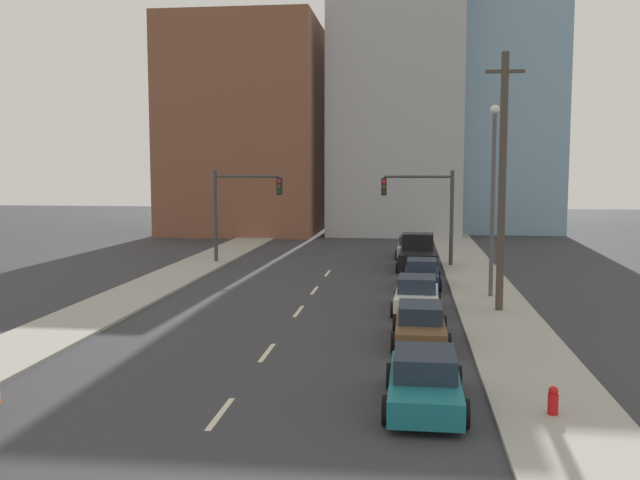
{
  "coord_description": "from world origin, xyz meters",
  "views": [
    {
      "loc": [
        4.63,
        -9.76,
        6.19
      ],
      "look_at": [
        -0.16,
        29.05,
        2.2
      ],
      "focal_mm": 40.0,
      "sensor_mm": 36.0,
      "label": 1
    }
  ],
  "objects_px": {
    "traffic_signal_right": "(431,204)",
    "sedan_brown": "(420,325)",
    "sedan_white": "(417,296)",
    "sedan_navy": "(422,274)",
    "traffic_signal_left": "(235,203)",
    "pickup_truck_black": "(417,255)",
    "fire_hydrant": "(553,403)",
    "sedan_silver": "(411,247)",
    "utility_pole_right_mid": "(502,181)",
    "street_lamp": "(493,189)",
    "sedan_teal": "(425,381)"
  },
  "relations": [
    {
      "from": "traffic_signal_right",
      "to": "sedan_brown",
      "type": "xyz_separation_m",
      "value": [
        -0.92,
        -19.81,
        -3.27
      ]
    },
    {
      "from": "sedan_teal",
      "to": "sedan_silver",
      "type": "bearing_deg",
      "value": 90.97
    },
    {
      "from": "traffic_signal_right",
      "to": "fire_hydrant",
      "type": "distance_m",
      "value": 27.48
    },
    {
      "from": "pickup_truck_black",
      "to": "sedan_navy",
      "type": "bearing_deg",
      "value": -87.06
    },
    {
      "from": "traffic_signal_left",
      "to": "sedan_brown",
      "type": "bearing_deg",
      "value": -59.8
    },
    {
      "from": "traffic_signal_left",
      "to": "sedan_navy",
      "type": "distance_m",
      "value": 14.56
    },
    {
      "from": "fire_hydrant",
      "to": "sedan_teal",
      "type": "distance_m",
      "value": 3.19
    },
    {
      "from": "traffic_signal_right",
      "to": "pickup_truck_black",
      "type": "xyz_separation_m",
      "value": [
        -0.78,
        -1.13,
        -3.07
      ]
    },
    {
      "from": "traffic_signal_right",
      "to": "utility_pole_right_mid",
      "type": "relative_size",
      "value": 0.55
    },
    {
      "from": "utility_pole_right_mid",
      "to": "sedan_white",
      "type": "distance_m",
      "value": 6.03
    },
    {
      "from": "street_lamp",
      "to": "sedan_navy",
      "type": "distance_m",
      "value": 6.23
    },
    {
      "from": "sedan_teal",
      "to": "sedan_silver",
      "type": "relative_size",
      "value": 1.04
    },
    {
      "from": "traffic_signal_left",
      "to": "pickup_truck_black",
      "type": "bearing_deg",
      "value": -5.52
    },
    {
      "from": "sedan_white",
      "to": "sedan_navy",
      "type": "xyz_separation_m",
      "value": [
        0.32,
        6.35,
        -0.02
      ]
    },
    {
      "from": "sedan_brown",
      "to": "sedan_navy",
      "type": "distance_m",
      "value": 11.93
    },
    {
      "from": "traffic_signal_left",
      "to": "sedan_brown",
      "type": "height_order",
      "value": "traffic_signal_left"
    },
    {
      "from": "sedan_teal",
      "to": "sedan_navy",
      "type": "relative_size",
      "value": 1.06
    },
    {
      "from": "utility_pole_right_mid",
      "to": "sedan_navy",
      "type": "relative_size",
      "value": 2.48
    },
    {
      "from": "traffic_signal_left",
      "to": "fire_hydrant",
      "type": "height_order",
      "value": "traffic_signal_left"
    },
    {
      "from": "traffic_signal_left",
      "to": "sedan_brown",
      "type": "xyz_separation_m",
      "value": [
        11.53,
        -19.81,
        -3.27
      ]
    },
    {
      "from": "sedan_brown",
      "to": "sedan_white",
      "type": "distance_m",
      "value": 5.57
    },
    {
      "from": "sedan_brown",
      "to": "pickup_truck_black",
      "type": "height_order",
      "value": "pickup_truck_black"
    },
    {
      "from": "sedan_teal",
      "to": "sedan_silver",
      "type": "distance_m",
      "value": 31.1
    },
    {
      "from": "fire_hydrant",
      "to": "sedan_silver",
      "type": "relative_size",
      "value": 0.19
    },
    {
      "from": "traffic_signal_right",
      "to": "utility_pole_right_mid",
      "type": "bearing_deg",
      "value": -79.84
    },
    {
      "from": "sedan_silver",
      "to": "street_lamp",
      "type": "bearing_deg",
      "value": -74.88
    },
    {
      "from": "fire_hydrant",
      "to": "pickup_truck_black",
      "type": "xyz_separation_m",
      "value": [
        -2.99,
        26.03,
        0.44
      ]
    },
    {
      "from": "sedan_silver",
      "to": "fire_hydrant",
      "type": "bearing_deg",
      "value": -82.48
    },
    {
      "from": "utility_pole_right_mid",
      "to": "sedan_silver",
      "type": "height_order",
      "value": "utility_pole_right_mid"
    },
    {
      "from": "traffic_signal_right",
      "to": "sedan_teal",
      "type": "bearing_deg",
      "value": -91.98
    },
    {
      "from": "street_lamp",
      "to": "sedan_navy",
      "type": "height_order",
      "value": "street_lamp"
    },
    {
      "from": "traffic_signal_right",
      "to": "street_lamp",
      "type": "relative_size",
      "value": 0.66
    },
    {
      "from": "traffic_signal_right",
      "to": "fire_hydrant",
      "type": "bearing_deg",
      "value": -85.36
    },
    {
      "from": "pickup_truck_black",
      "to": "street_lamp",
      "type": "bearing_deg",
      "value": -69.06
    },
    {
      "from": "fire_hydrant",
      "to": "sedan_silver",
      "type": "xyz_separation_m",
      "value": [
        -3.38,
        31.67,
        0.27
      ]
    },
    {
      "from": "sedan_white",
      "to": "sedan_teal",
      "type": "bearing_deg",
      "value": -87.94
    },
    {
      "from": "sedan_white",
      "to": "sedan_silver",
      "type": "distance_m",
      "value": 18.75
    },
    {
      "from": "sedan_brown",
      "to": "pickup_truck_black",
      "type": "distance_m",
      "value": 18.68
    },
    {
      "from": "fire_hydrant",
      "to": "sedan_teal",
      "type": "xyz_separation_m",
      "value": [
        -3.13,
        0.57,
        0.26
      ]
    },
    {
      "from": "traffic_signal_right",
      "to": "sedan_silver",
      "type": "height_order",
      "value": "traffic_signal_right"
    },
    {
      "from": "street_lamp",
      "to": "sedan_white",
      "type": "xyz_separation_m",
      "value": [
        -3.51,
        -3.52,
        -4.52
      ]
    },
    {
      "from": "traffic_signal_left",
      "to": "sedan_white",
      "type": "bearing_deg",
      "value": -51.13
    },
    {
      "from": "fire_hydrant",
      "to": "sedan_brown",
      "type": "bearing_deg",
      "value": 113.05
    },
    {
      "from": "traffic_signal_right",
      "to": "sedan_white",
      "type": "relative_size",
      "value": 1.32
    },
    {
      "from": "traffic_signal_left",
      "to": "utility_pole_right_mid",
      "type": "height_order",
      "value": "utility_pole_right_mid"
    },
    {
      "from": "sedan_white",
      "to": "sedan_navy",
      "type": "bearing_deg",
      "value": 88.93
    },
    {
      "from": "sedan_brown",
      "to": "sedan_white",
      "type": "xyz_separation_m",
      "value": [
        -0.05,
        5.57,
        0.04
      ]
    },
    {
      "from": "sedan_teal",
      "to": "sedan_white",
      "type": "relative_size",
      "value": 1.03
    },
    {
      "from": "sedan_white",
      "to": "sedan_navy",
      "type": "distance_m",
      "value": 6.36
    },
    {
      "from": "traffic_signal_right",
      "to": "sedan_brown",
      "type": "height_order",
      "value": "traffic_signal_right"
    }
  ]
}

